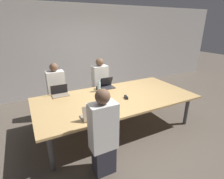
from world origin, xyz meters
TOP-DOWN VIEW (x-y plane):
  - ground_plane at (0.00, 0.00)m, footprint 24.00×24.00m
  - curtain_wall at (0.00, 2.59)m, footprint 12.00×0.06m
  - conference_table at (0.00, 0.00)m, footprint 3.36×1.63m
  - laptop_far_center at (0.10, 0.64)m, footprint 0.32×0.27m
  - person_far_center at (0.11, 1.07)m, footprint 0.40×0.24m
  - cup_far_center at (-0.16, 0.59)m, footprint 0.09×0.09m
  - bottle_far_center at (-0.18, 0.48)m, footprint 0.08×0.08m
  - laptop_far_left at (-1.04, 0.67)m, footprint 0.37×0.23m
  - person_far_left at (-1.04, 1.06)m, footprint 0.40×0.24m
  - laptop_near_left at (-0.77, -0.60)m, footprint 0.36×0.25m
  - person_near_left at (-0.78, -1.03)m, footprint 0.40×0.24m
  - cup_near_left at (-0.48, -0.54)m, footprint 0.08×0.08m
  - stapler at (0.16, -0.15)m, footprint 0.08×0.16m

SIDE VIEW (x-z plane):
  - ground_plane at x=0.00m, z-range 0.00..0.00m
  - person_far_left at x=-1.04m, z-range -0.02..1.35m
  - person_far_center at x=0.11m, z-range -0.02..1.37m
  - person_near_left at x=-0.78m, z-range -0.02..1.38m
  - conference_table at x=0.00m, z-range 0.32..1.05m
  - stapler at x=0.16m, z-range 0.73..0.78m
  - cup_far_center at x=-0.16m, z-range 0.73..0.82m
  - cup_near_left at x=-0.48m, z-range 0.73..0.82m
  - laptop_far_left at x=-1.04m, z-range 0.68..0.92m
  - laptop_near_left at x=-0.77m, z-range 0.68..0.93m
  - laptop_far_center at x=0.10m, z-range 0.68..0.94m
  - bottle_far_center at x=-0.18m, z-range 0.71..0.98m
  - curtain_wall at x=0.00m, z-range 0.00..2.80m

